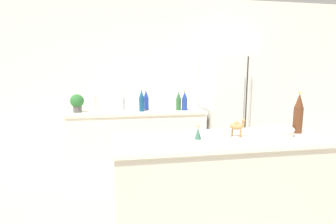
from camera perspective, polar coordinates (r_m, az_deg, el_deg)
wall_back at (r=4.13m, az=-1.28°, el=6.46°), size 8.00×0.06×2.55m
back_counter at (r=3.89m, az=-6.54°, el=-6.12°), size 1.92×0.63×0.89m
refrigerator at (r=4.09m, az=14.33°, el=0.05°), size 0.92×0.73×1.68m
bar_counter at (r=2.22m, az=11.25°, el=-17.44°), size 1.65×0.58×0.96m
potted_plant at (r=3.80m, az=-19.17°, el=2.03°), size 0.18×0.18×0.25m
paper_towel_roll at (r=3.81m, az=-16.09°, el=1.86°), size 0.12×0.12×0.23m
back_bottle_0 at (r=3.85m, az=-9.81°, el=2.18°), size 0.06×0.06×0.25m
back_bottle_1 at (r=3.79m, az=2.30°, el=2.37°), size 0.07×0.07×0.27m
back_bottle_2 at (r=3.69m, az=-5.76°, el=2.43°), size 0.07×0.07×0.31m
back_bottle_3 at (r=3.90m, az=3.61°, el=2.44°), size 0.08×0.08×0.26m
back_bottle_4 at (r=3.85m, az=-4.80°, el=2.59°), size 0.08×0.08×0.29m
back_bottle_5 at (r=3.79m, az=3.65°, el=2.39°), size 0.08×0.08×0.28m
wine_bottle at (r=2.38m, az=26.50°, el=-0.30°), size 0.07×0.07×0.34m
fruit_bowl at (r=2.26m, az=22.77°, el=-3.81°), size 0.25×0.25×0.06m
camel_figurine at (r=2.08m, az=14.81°, el=-2.98°), size 0.11×0.10×0.15m
wise_man_figurine_blue at (r=1.97m, az=6.54°, el=-4.42°), size 0.05×0.05×0.12m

